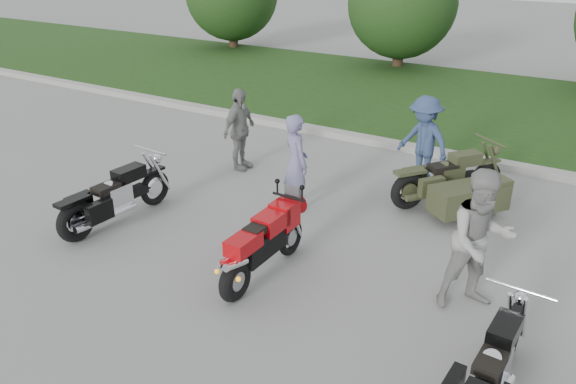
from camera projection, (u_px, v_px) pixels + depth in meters
The scene contains 12 objects.
ground at pixel (237, 281), 7.52m from camera, with size 80.00×80.00×0.00m, color gray.
curb at pixel (400, 146), 12.15m from camera, with size 60.00×0.30×0.15m, color #A19F97.
grass_strip at pixel (455, 102), 15.37m from camera, with size 60.00×8.00×0.14m, color #32521C.
tree_mid_left at pixel (402, 3), 18.52m from camera, with size 3.60×3.60×4.00m.
sportbike_red at pixel (263, 243), 7.41m from camera, with size 0.32×1.88×0.90m.
cruiser_left at pixel (113, 199), 8.86m from camera, with size 0.41×2.19×0.84m.
cruiser_right at pixel (490, 374), 5.35m from camera, with size 0.36×2.04×0.78m.
cruiser_sidecar at pixel (458, 190), 9.25m from camera, with size 1.82×2.06×0.86m.
person_stripe at pixel (296, 163), 9.21m from camera, with size 0.60×0.39×1.65m, color slate.
person_grey at pixel (480, 241), 6.68m from camera, with size 0.88×0.68×1.81m, color #999894.
person_denim at pixel (423, 141), 10.13m from camera, with size 1.08×0.62×1.67m, color navy.
person_back at pixel (239, 130), 10.84m from camera, with size 0.95×0.39×1.61m, color gray.
Camera 1 is at (3.89, -5.06, 4.21)m, focal length 35.00 mm.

